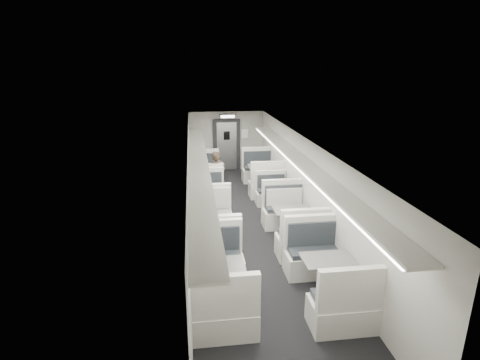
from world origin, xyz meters
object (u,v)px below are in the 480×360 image
object	(u,v)px
booth_right_a	(262,177)
booth_right_d	(327,278)
booth_left_a	(205,179)
booth_right_b	(276,201)
booth_right_c	(293,224)
vestibule_door	(227,145)
booth_left_b	(208,202)
exit_sign	(228,116)
booth_left_d	(219,283)
booth_left_c	(212,230)
passenger	(217,176)

from	to	relation	value
booth_right_a	booth_right_d	world-z (taller)	booth_right_a
booth_left_a	booth_right_b	xyz separation A→B (m)	(2.00, -2.39, -0.06)
booth_right_a	booth_right_b	size ratio (longest dim) A/B	1.20
booth_right_c	vestibule_door	xyz separation A→B (m)	(-1.00, 6.70, 0.62)
booth_right_b	vestibule_door	world-z (taller)	vestibule_door
booth_left_a	vestibule_door	size ratio (longest dim) A/B	1.08
vestibule_door	booth_left_b	bearing A→B (deg)	-101.77
booth_right_b	vestibule_door	xyz separation A→B (m)	(-1.00, 4.88, 0.69)
booth_right_b	exit_sign	bearing A→B (deg)	102.83
booth_left_d	booth_right_a	xyz separation A→B (m)	(2.00, 6.45, 0.02)
booth_left_b	booth_left_c	world-z (taller)	booth_left_c
booth_right_a	passenger	bearing A→B (deg)	-151.25
booth_right_a	vestibule_door	distance (m)	2.85
booth_left_c	exit_sign	xyz separation A→B (m)	(1.00, 6.29, 1.87)
booth_right_d	booth_left_c	bearing A→B (deg)	130.40
booth_left_d	passenger	world-z (taller)	passenger
passenger	vestibule_door	distance (m)	3.57
booth_right_c	booth_right_d	size ratio (longest dim) A/B	1.02
booth_left_c	passenger	bearing A→B (deg)	83.75
booth_left_b	booth_left_d	xyz separation A→B (m)	(0.00, -4.26, 0.02)
booth_right_b	passenger	bearing A→B (deg)	139.96
booth_right_a	vestibule_door	world-z (taller)	vestibule_door
booth_left_a	booth_right_c	world-z (taller)	booth_right_c
booth_right_d	passenger	size ratio (longest dim) A/B	1.46
booth_left_b	booth_right_c	xyz separation A→B (m)	(2.00, -1.91, 0.03)
booth_right_b	passenger	xyz separation A→B (m)	(-1.64, 1.38, 0.44)
booth_right_c	passenger	world-z (taller)	passenger
booth_right_c	booth_left_d	bearing A→B (deg)	-130.41
booth_left_b	booth_right_c	distance (m)	2.76
booth_right_c	vestibule_door	bearing A→B (deg)	98.48
booth_right_d	passenger	world-z (taller)	passenger
booth_right_b	passenger	world-z (taller)	passenger
booth_right_d	exit_sign	distance (m)	8.90
booth_left_d	vestibule_door	xyz separation A→B (m)	(1.00, 9.05, 0.64)
vestibule_door	exit_sign	distance (m)	1.33
booth_left_a	booth_left_c	size ratio (longest dim) A/B	0.98
exit_sign	booth_right_d	bearing A→B (deg)	-83.40
booth_left_d	passenger	bearing A→B (deg)	86.30
booth_right_c	vestibule_door	size ratio (longest dim) A/B	1.12
booth_right_b	booth_right_d	world-z (taller)	booth_right_d
booth_left_c	booth_left_d	xyz separation A→B (m)	(0.00, -2.27, -0.01)
booth_left_b	booth_right_b	bearing A→B (deg)	-2.31
booth_right_d	booth_left_d	bearing A→B (deg)	177.74
booth_right_c	vestibule_door	distance (m)	6.81
booth_left_b	booth_right_c	size ratio (longest dim) A/B	0.92
booth_right_d	vestibule_door	distance (m)	9.21
booth_left_b	booth_right_d	xyz separation A→B (m)	(2.00, -4.33, 0.03)
booth_left_c	passenger	distance (m)	3.32
booth_right_d	vestibule_door	size ratio (longest dim) A/B	1.10
vestibule_door	booth_left_a	bearing A→B (deg)	-111.89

